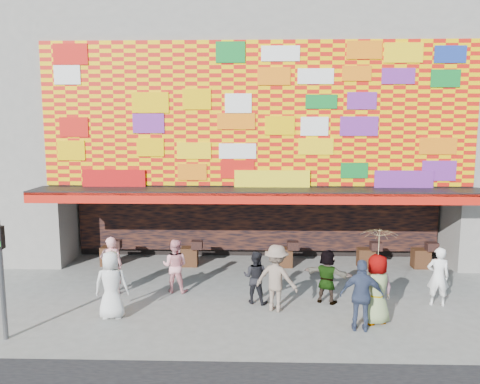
% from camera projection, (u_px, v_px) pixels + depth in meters
% --- Properties ---
extents(ground, '(90.00, 90.00, 0.00)m').
position_uv_depth(ground, '(258.00, 317.00, 12.78)').
color(ground, slate).
rests_on(ground, ground).
extents(shop_building, '(15.20, 9.40, 10.00)m').
position_uv_depth(shop_building, '(257.00, 124.00, 20.11)').
color(shop_building, gray).
rests_on(shop_building, ground).
extents(signal_left, '(0.22, 0.20, 3.00)m').
position_uv_depth(signal_left, '(1.00, 265.00, 11.20)').
color(signal_left, '#59595B').
rests_on(signal_left, ground).
extents(ped_a, '(0.96, 0.68, 1.86)m').
position_uv_depth(ped_a, '(112.00, 285.00, 12.59)').
color(ped_a, silver).
rests_on(ped_a, ground).
extents(ped_b, '(0.74, 0.57, 1.82)m').
position_uv_depth(ped_b, '(111.00, 266.00, 14.35)').
color(ped_b, pink).
rests_on(ped_b, ground).
extents(ped_c, '(0.91, 0.80, 1.56)m').
position_uv_depth(ped_c, '(255.00, 277.00, 13.68)').
color(ped_c, black).
rests_on(ped_c, ground).
extents(ped_d, '(1.40, 1.14, 1.89)m').
position_uv_depth(ped_d, '(276.00, 278.00, 13.09)').
color(ped_d, '#806D5D').
rests_on(ped_d, ground).
extents(ped_e, '(1.14, 0.61, 1.85)m').
position_uv_depth(ped_e, '(362.00, 295.00, 11.81)').
color(ped_e, '#36415E').
rests_on(ped_e, ground).
extents(ped_f, '(1.54, 1.06, 1.59)m').
position_uv_depth(ped_f, '(327.00, 276.00, 13.70)').
color(ped_f, gray).
rests_on(ped_f, ground).
extents(ped_g, '(1.05, 0.83, 1.87)m').
position_uv_depth(ped_g, '(377.00, 289.00, 12.23)').
color(ped_g, gray).
rests_on(ped_g, ground).
extents(ped_h, '(0.68, 0.49, 1.72)m').
position_uv_depth(ped_h, '(438.00, 276.00, 13.49)').
color(ped_h, white).
rests_on(ped_h, ground).
extents(ped_i, '(0.90, 0.74, 1.67)m').
position_uv_depth(ped_i, '(175.00, 266.00, 14.60)').
color(ped_i, pink).
rests_on(ped_i, ground).
extents(parasol, '(1.20, 1.22, 1.81)m').
position_uv_depth(parasol, '(379.00, 245.00, 12.06)').
color(parasol, '#CFC182').
rests_on(parasol, ground).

